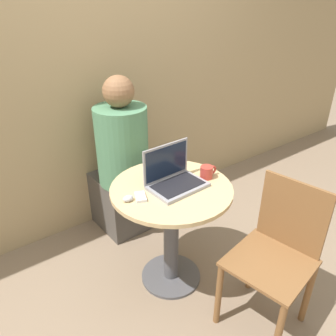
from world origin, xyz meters
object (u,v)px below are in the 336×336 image
at_px(chair_empty, 276,256).
at_px(person_seated, 120,170).
at_px(cell_phone, 140,197).
at_px(laptop, 174,178).

relative_size(chair_empty, person_seated, 0.70).
distance_m(cell_phone, chair_empty, 0.80).
xyz_separation_m(laptop, chair_empty, (0.25, -0.58, -0.31)).
bearing_deg(cell_phone, person_seated, 70.83).
bearing_deg(chair_empty, cell_phone, 130.04).
distance_m(chair_empty, person_seated, 1.29).
bearing_deg(chair_empty, laptop, 113.72).
bearing_deg(laptop, cell_phone, -179.73).
bearing_deg(chair_empty, person_seated, 100.93).
relative_size(laptop, chair_empty, 0.38).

